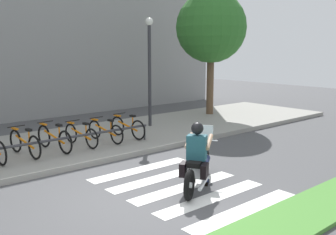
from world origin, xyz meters
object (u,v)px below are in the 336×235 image
at_px(motorcycle, 198,166).
at_px(bicycle_2, 25,143).
at_px(bicycle_5, 105,131).
at_px(bicycle_6, 128,127).
at_px(tree_near_rack, 211,28).
at_px(bike_rack, 63,139).
at_px(street_lamp, 150,62).
at_px(bicycle_4, 81,135).
at_px(rider, 198,150).
at_px(bicycle_3, 54,138).

xyz_separation_m(motorcycle, bicycle_2, (-2.15, 4.27, 0.04)).
height_order(motorcycle, bicycle_5, motorcycle).
bearing_deg(bicycle_6, tree_near_rack, 15.54).
bearing_deg(motorcycle, bike_rack, 109.84).
xyz_separation_m(motorcycle, bicycle_6, (1.11, 4.27, 0.04)).
bearing_deg(street_lamp, bicycle_4, -162.22).
relative_size(rider, bicycle_6, 0.90).
bearing_deg(tree_near_rack, bicycle_3, -169.21).
relative_size(motorcycle, bicycle_3, 1.13).
xyz_separation_m(rider, bicycle_6, (1.17, 4.30, -0.32)).
distance_m(motorcycle, tree_near_rack, 9.25).
relative_size(bicycle_2, street_lamp, 0.41).
bearing_deg(motorcycle, rider, -149.42).
bearing_deg(bicycle_5, bicycle_2, -179.97).
relative_size(bicycle_3, tree_near_rack, 0.33).
distance_m(motorcycle, bicycle_2, 4.78).
height_order(bicycle_2, bicycle_3, bicycle_3).
relative_size(bike_rack, street_lamp, 1.37).
distance_m(bicycle_5, bicycle_6, 0.82).
distance_m(motorcycle, bicycle_4, 4.30).
bearing_deg(tree_near_rack, motorcycle, -138.22).
bearing_deg(bike_rack, motorcycle, -70.16).
height_order(motorcycle, tree_near_rack, tree_near_rack).
xyz_separation_m(rider, street_lamp, (2.91, 5.39, 1.63)).
bearing_deg(bicycle_6, rider, -105.24).
height_order(street_lamp, tree_near_rack, tree_near_rack).
distance_m(motorcycle, street_lamp, 6.38).
bearing_deg(motorcycle, bicycle_5, 86.11).
bearing_deg(street_lamp, bicycle_6, -148.12).
distance_m(bike_rack, street_lamp, 4.87).
bearing_deg(tree_near_rack, bicycle_6, -164.46).
xyz_separation_m(motorcycle, bicycle_3, (-1.34, 4.26, 0.05)).
xyz_separation_m(bicycle_2, street_lamp, (5.00, 1.08, 1.95)).
bearing_deg(bicycle_6, bicycle_3, -180.00).
bearing_deg(bicycle_3, bicycle_6, 0.00).
height_order(bicycle_6, tree_near_rack, tree_near_rack).
height_order(bicycle_3, bicycle_5, bicycle_3).
relative_size(bicycle_2, bicycle_5, 1.00).
relative_size(bicycle_2, bicycle_4, 1.03).
bearing_deg(motorcycle, bicycle_3, 107.44).
bearing_deg(bike_rack, tree_near_rack, 14.68).
xyz_separation_m(street_lamp, tree_near_rack, (3.59, 0.40, 1.35)).
bearing_deg(rider, bicycle_3, 106.47).
bearing_deg(tree_near_rack, bicycle_4, -167.99).
height_order(rider, bike_rack, rider).
height_order(rider, tree_near_rack, tree_near_rack).
bearing_deg(bicycle_6, bicycle_2, 180.00).
bearing_deg(bicycle_2, bicycle_3, -0.01).
height_order(bicycle_3, tree_near_rack, tree_near_rack).
bearing_deg(tree_near_rack, bike_rack, -165.32).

